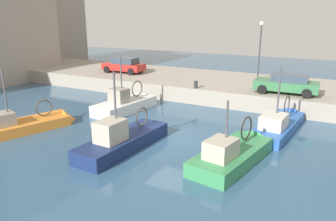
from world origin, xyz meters
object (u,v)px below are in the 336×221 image
parked_car_red (124,65)px  quay_streetlamp (260,41)px  fishing_boat_blue (279,128)px  fishing_boat_green (235,158)px  fishing_boat_navy (127,144)px  parked_car_green (287,84)px  fishing_boat_orange (28,128)px  mooring_bollard_mid (196,85)px  fishing_boat_white (128,109)px

parked_car_red → quay_streetlamp: 12.58m
fishing_boat_blue → fishing_boat_green: bearing=169.4°
fishing_boat_navy → fishing_boat_blue: bearing=-44.9°
fishing_boat_green → parked_car_green: (9.88, -0.51, 1.80)m
fishing_boat_orange → parked_car_green: size_ratio=1.51×
fishing_boat_navy → parked_car_green: bearing=-28.3°
mooring_bollard_mid → quay_streetlamp: size_ratio=0.11×
quay_streetlamp → fishing_boat_blue: bearing=-158.2°
fishing_boat_green → mooring_bollard_mid: bearing=34.1°
fishing_boat_white → mooring_bollard_mid: (3.95, -3.44, 1.36)m
mooring_bollard_mid → quay_streetlamp: 7.17m
fishing_boat_white → fishing_boat_navy: (-5.62, -3.87, 0.03)m
fishing_boat_white → parked_car_red: 9.02m
fishing_boat_navy → quay_streetlamp: (15.22, -2.83, 4.31)m
fishing_boat_orange → parked_car_green: fishing_boat_orange is taller
fishing_boat_blue → mooring_bollard_mid: bearing=64.9°
mooring_bollard_mid → parked_car_red: bearing=70.7°
parked_car_green → quay_streetlamp: bearing=35.3°
parked_car_green → mooring_bollard_mid: size_ratio=7.84×
fishing_boat_blue → fishing_boat_navy: bearing=135.1°
quay_streetlamp → fishing_boat_white: bearing=145.1°
fishing_boat_orange → fishing_boat_blue: fishing_boat_blue is taller
fishing_boat_navy → fishing_boat_orange: fishing_boat_navy is taller
parked_car_red → mooring_bollard_mid: size_ratio=7.39×
fishing_boat_green → quay_streetlamp: (14.20, 2.53, 4.35)m
fishing_boat_white → fishing_boat_navy: 6.83m
fishing_boat_orange → quay_streetlamp: (15.91, -9.48, 4.36)m
fishing_boat_navy → quay_streetlamp: quay_streetlamp is taller
fishing_boat_orange → parked_car_green: (11.60, -12.53, 1.81)m
parked_car_green → fishing_boat_navy: bearing=151.7°
fishing_boat_green → parked_car_green: bearing=-3.0°
parked_car_green → fishing_boat_green: bearing=177.0°
fishing_boat_blue → quay_streetlamp: (8.83, 3.54, 4.33)m
fishing_boat_green → parked_car_red: fishing_boat_green is taller
fishing_boat_green → fishing_boat_navy: (-1.02, 5.36, 0.03)m
fishing_boat_navy → fishing_boat_orange: size_ratio=1.01×
fishing_boat_navy → parked_car_green: (10.91, -5.88, 1.76)m
fishing_boat_navy → fishing_boat_orange: bearing=95.9°
fishing_boat_green → fishing_boat_blue: 5.46m
fishing_boat_orange → fishing_boat_blue: bearing=-61.4°
fishing_boat_white → fishing_boat_orange: 6.89m
fishing_boat_navy → parked_car_green: fishing_boat_navy is taller
fishing_boat_green → parked_car_green: size_ratio=1.40×
fishing_boat_green → fishing_boat_blue: size_ratio=0.89×
fishing_boat_navy → parked_car_green: 12.52m
parked_car_green → fishing_boat_blue: bearing=-173.9°
fishing_boat_orange → parked_car_green: bearing=-47.2°
fishing_boat_blue → parked_car_green: bearing=6.1°
fishing_boat_orange → fishing_boat_blue: 14.81m
fishing_boat_green → fishing_boat_orange: bearing=98.1°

